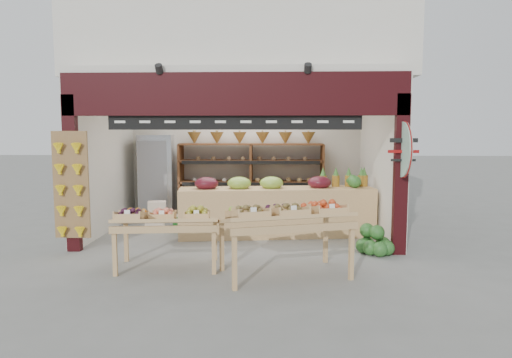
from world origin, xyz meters
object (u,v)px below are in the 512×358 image
object	(u,v)px
cardboard_stack	(167,220)
watermelon_pile	(374,243)
display_table_left	(161,219)
back_shelving	(251,165)
mid_counter	(276,210)
refrigerator	(157,177)
display_table_right	(285,214)

from	to	relation	value
cardboard_stack	watermelon_pile	distance (m)	4.21
display_table_left	cardboard_stack	bearing A→B (deg)	101.23
cardboard_stack	watermelon_pile	world-z (taller)	cardboard_stack
cardboard_stack	back_shelving	bearing A→B (deg)	37.82
mid_counter	watermelon_pile	size ratio (longest dim) A/B	6.05
back_shelving	mid_counter	distance (m)	1.92
display_table_left	mid_counter	bearing A→B (deg)	50.60
refrigerator	display_table_left	xyz separation A→B (m)	(1.01, -3.73, -0.24)
refrigerator	mid_counter	world-z (taller)	refrigerator
back_shelving	cardboard_stack	size ratio (longest dim) A/B	3.34
refrigerator	cardboard_stack	xyz separation A→B (m)	(0.51, -1.22, -0.75)
mid_counter	display_table_right	size ratio (longest dim) A/B	1.94
back_shelving	refrigerator	size ratio (longest dim) A/B	1.70
cardboard_stack	display_table_right	size ratio (longest dim) A/B	0.50
refrigerator	watermelon_pile	world-z (taller)	refrigerator
display_table_left	display_table_right	bearing A→B (deg)	-10.42
back_shelving	display_table_left	bearing A→B (deg)	-107.16
refrigerator	back_shelving	bearing A→B (deg)	-4.71
back_shelving	display_table_right	distance (m)	4.21
back_shelving	cardboard_stack	xyz separation A→B (m)	(-1.67, -1.30, -1.04)
refrigerator	display_table_left	world-z (taller)	refrigerator
cardboard_stack	watermelon_pile	xyz separation A→B (m)	(3.88, -1.63, -0.04)
display_table_right	watermelon_pile	world-z (taller)	display_table_right
display_table_left	watermelon_pile	size ratio (longest dim) A/B	2.51
refrigerator	cardboard_stack	size ratio (longest dim) A/B	1.97
back_shelving	mid_counter	bearing A→B (deg)	-71.13
display_table_right	watermelon_pile	size ratio (longest dim) A/B	3.12
back_shelving	display_table_right	size ratio (longest dim) A/B	1.68
refrigerator	display_table_left	distance (m)	3.87
back_shelving	mid_counter	world-z (taller)	back_shelving
cardboard_stack	display_table_right	xyz separation A→B (m)	(2.35, -2.84, 0.65)
cardboard_stack	watermelon_pile	size ratio (longest dim) A/B	1.57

